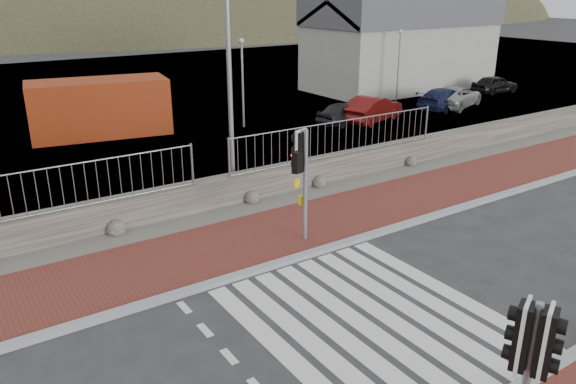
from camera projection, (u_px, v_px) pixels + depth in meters
ground at (371, 319)px, 11.40m from camera, size 220.00×220.00×0.00m
sidewalk_far at (258, 239)px, 14.90m from camera, size 40.00×3.00×0.08m
kerb_far at (289, 260)px, 13.73m from camera, size 40.00×0.25×0.12m
zebra_crossing at (371, 318)px, 11.40m from camera, size 4.62×5.60×0.01m
gravel_strip at (223, 215)px, 16.47m from camera, size 40.00×1.50×0.06m
stone_wall at (210, 194)px, 16.95m from camera, size 40.00×0.60×0.90m
railing at (210, 151)px, 16.36m from camera, size 18.07×0.07×1.22m
quay at (56, 100)px, 33.19m from camera, size 120.00×40.00×0.50m
harbor_building at (401, 42)px, 36.34m from camera, size 12.20×6.20×5.80m
hills_backdrop at (35, 178)px, 91.53m from camera, size 254.00×90.00×100.00m
traffic_signal_near at (531, 355)px, 7.13m from camera, size 0.45×0.37×2.70m
traffic_signal_far at (305, 162)px, 14.07m from camera, size 0.75×0.46×3.04m
streetlight at (232, 38)px, 16.75m from camera, size 1.84×0.25×8.68m
shipping_container at (100, 108)px, 25.11m from camera, size 6.28×3.44×2.48m
car_a at (346, 113)px, 27.34m from camera, size 3.37×1.72×1.10m
car_b at (372, 109)px, 27.73m from camera, size 4.10×2.50×1.28m
car_c at (444, 99)px, 30.65m from camera, size 4.24×2.62×1.15m
car_d at (455, 96)px, 31.21m from camera, size 4.58×3.18×1.16m
car_e at (495, 84)px, 35.20m from camera, size 3.31×1.42×1.11m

